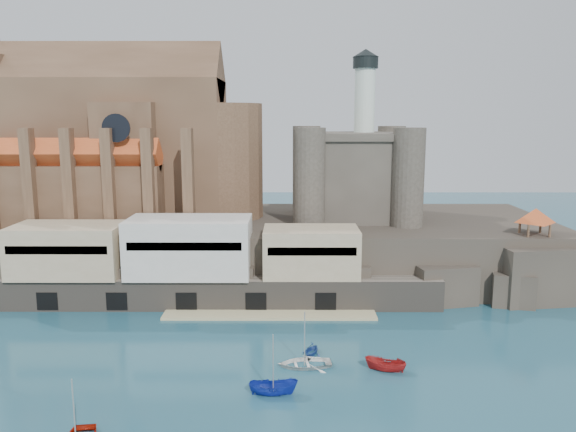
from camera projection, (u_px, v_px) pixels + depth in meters
The scene contains 11 objects.
ground at pixel (246, 373), 61.46m from camera, with size 300.00×300.00×0.00m, color #1A4657.
promontory at pixel (261, 247), 99.38m from camera, with size 100.00×36.00×10.00m.
quay at pixel (189, 265), 83.16m from camera, with size 70.00×12.00×13.05m.
church at pixel (126, 149), 98.90m from camera, with size 47.00×25.93×30.51m.
castle_keep at pixel (354, 171), 98.68m from camera, with size 21.20×21.20×29.30m.
rock_outcrop at pixel (531, 273), 86.08m from camera, with size 14.50×10.50×8.70m.
pavilion at pixel (535, 217), 84.72m from camera, with size 6.40×6.40×5.40m.
boat_2 at pixel (273, 394), 56.72m from camera, with size 1.88×1.93×4.99m, color #14299B.
boat_5 at pixel (385, 371), 62.05m from camera, with size 1.73×1.77×4.59m, color #A31C1B.
boat_6 at pixel (304, 366), 63.24m from camera, with size 4.34×1.26×6.08m, color white.
boat_7 at pixel (311, 354), 66.43m from camera, with size 2.76×1.68×3.20m, color navy.
Camera 1 is at (4.84, -57.51, 27.67)m, focal length 35.00 mm.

